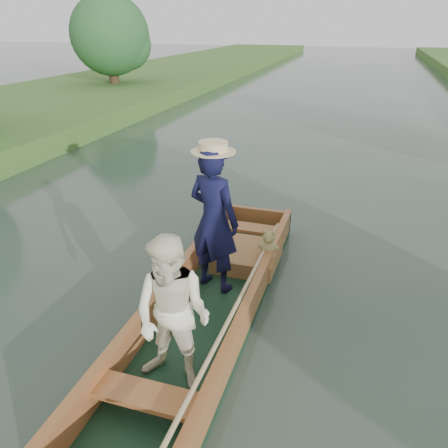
% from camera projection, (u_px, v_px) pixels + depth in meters
% --- Properties ---
extents(ground, '(120.00, 120.00, 0.00)m').
position_uv_depth(ground, '(209.00, 315.00, 5.26)').
color(ground, '#283D30').
rests_on(ground, ground).
extents(trees_far, '(21.92, 14.13, 4.37)m').
position_uv_depth(trees_far, '(169.00, 50.00, 11.74)').
color(trees_far, '#47331E').
rests_on(trees_far, ground).
extents(punt, '(1.17, 5.00, 1.97)m').
position_uv_depth(punt, '(206.00, 277.00, 4.92)').
color(punt, '#13311D').
rests_on(punt, ground).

